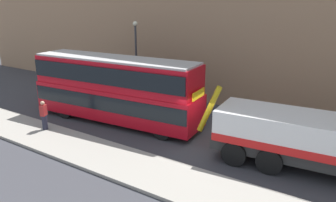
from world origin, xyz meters
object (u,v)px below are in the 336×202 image
recovery_tow_truck (330,137)px  double_decker_bus (115,87)px  pedestrian_onlooker (44,116)px  street_lamp (136,53)px

recovery_tow_truck → double_decker_bus: bearing=175.6°
recovery_tow_truck → double_decker_bus: 12.04m
double_decker_bus → pedestrian_onlooker: (-2.36, -3.52, -1.25)m
pedestrian_onlooker → street_lamp: size_ratio=0.29×
recovery_tow_truck → pedestrian_onlooker: recovery_tow_truck is taller
pedestrian_onlooker → street_lamp: (0.05, 8.55, 2.49)m
pedestrian_onlooker → street_lamp: 8.91m
recovery_tow_truck → double_decker_bus: double_decker_bus is taller
double_decker_bus → street_lamp: (-2.31, 5.03, 1.24)m
recovery_tow_truck → pedestrian_onlooker: (-14.39, -3.56, -0.77)m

